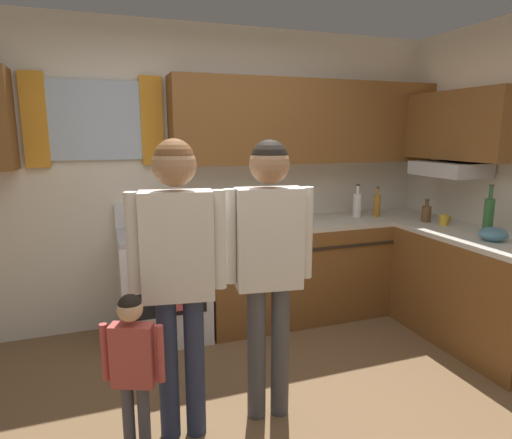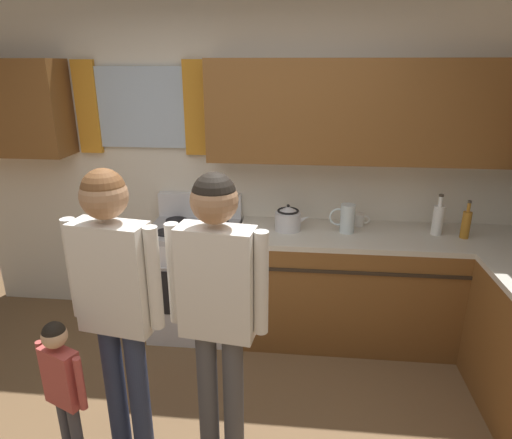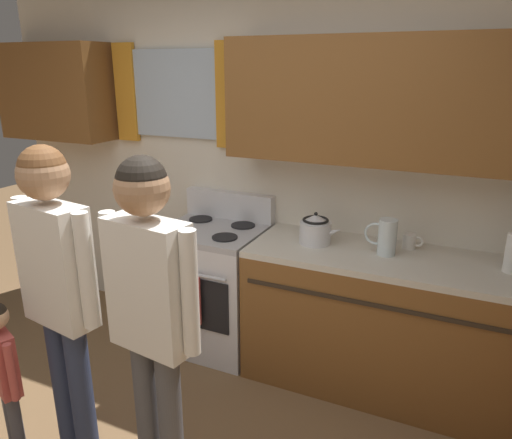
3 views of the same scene
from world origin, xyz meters
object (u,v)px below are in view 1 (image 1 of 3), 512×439
Objects in this scene: bottle_squat_brown at (426,213)px; small_child at (133,361)px; mug_mustard_yellow at (444,220)px; stove_oven at (164,282)px; mug_ceramic_white at (298,213)px; adult_holding_child at (178,257)px; adult_in_plaid at (269,249)px; bottle_milk_white at (357,204)px; stovetop_kettle at (247,214)px; bottle_oil_amber at (377,205)px; bottle_wine_green at (489,215)px; mixing_bowl at (493,234)px; water_pitcher at (294,210)px.

bottle_squat_brown is 2.89m from small_child.
stove_oven is at bearing 166.65° from mug_mustard_yellow.
mug_ceramic_white is (-1.00, 0.56, -0.03)m from bottle_squat_brown.
adult_holding_child is at bearing -163.26° from mug_mustard_yellow.
bottle_milk_white is at bearing 42.92° from adult_in_plaid.
bottle_oil_amber is at bearing -1.54° from stovetop_kettle.
bottle_milk_white is 0.19× the size of adult_in_plaid.
bottle_milk_white is (-0.58, 0.98, -0.03)m from bottle_wine_green.
mixing_bowl is (0.25, -1.12, -0.06)m from bottle_oil_amber.
water_pitcher reaches higher than mixing_bowl.
bottle_milk_white reaches higher than mug_ceramic_white.
stovetop_kettle is 1.24× the size of water_pitcher.
mixing_bowl is (2.29, -1.13, 0.48)m from stove_oven.
mug_ceramic_white is (1.30, 0.17, 0.48)m from stove_oven.
adult_holding_child is at bearing -159.29° from bottle_squat_brown.
bottle_oil_amber is at bearing 38.32° from adult_in_plaid.
bottle_milk_white reaches higher than bottle_oil_amber.
bottle_oil_amber is (2.04, -0.02, 0.54)m from stove_oven.
bottle_oil_amber is at bearing -14.15° from mug_ceramic_white.
stove_oven reaches higher than mixing_bowl.
adult_holding_child reaches higher than stove_oven.
bottle_milk_white is (-0.19, 0.05, 0.01)m from bottle_oil_amber.
mug_mustard_yellow is 0.96× the size of mug_ceramic_white.
bottle_wine_green is 0.40m from mug_mustard_yellow.
bottle_milk_white is 1.94m from adult_in_plaid.
bottle_milk_white is at bearing -13.65° from mug_ceramic_white.
adult_holding_child reaches higher than adult_in_plaid.
bottle_wine_green is 1.14m from bottle_milk_white.
mug_ceramic_white is 1.63m from mixing_bowl.
small_child is (-2.65, -1.06, -0.39)m from bottle_squat_brown.
stove_oven is 9.15× the size of mug_mustard_yellow.
mug_mustard_yellow is at bearing -59.87° from bottle_oil_amber.
bottle_oil_amber is at bearing -1.84° from water_pitcher.
adult_holding_child reaches higher than bottle_milk_white.
stove_oven is 0.66× the size of adult_in_plaid.
water_pitcher reaches higher than mug_mustard_yellow.
bottle_oil_amber is 2.82m from small_child.
water_pitcher is at bearing 134.04° from mixing_bowl.
mug_ceramic_white reaches higher than mug_mustard_yellow.
stove_oven is at bearing -172.56° from mug_ceramic_white.
adult_in_plaid is (-1.92, -0.73, 0.10)m from mug_mustard_yellow.
bottle_squat_brown is 1.20m from water_pitcher.
mug_ceramic_white is at bearing 46.54° from adult_holding_child.
bottle_wine_green is 0.26m from mixing_bowl.
bottle_oil_amber is 0.86m from water_pitcher.
bottle_squat_brown is 0.12× the size of adult_holding_child.
bottle_squat_brown is 1.62m from stovetop_kettle.
mug_mustard_yellow is at bearing 16.74° from adult_holding_child.
bottle_wine_green is 1.01m from bottle_oil_amber.
bottle_squat_brown is 0.12× the size of adult_in_plaid.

